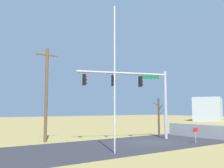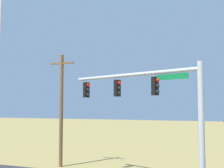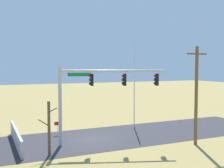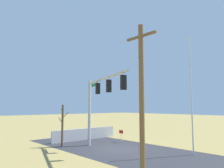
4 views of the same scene
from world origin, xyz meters
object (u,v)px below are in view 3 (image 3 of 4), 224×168
utility_pole (196,94)px  open_sign (57,125)px  bare_tree (49,128)px  signal_mast (94,88)px  flagpole (134,82)px

utility_pole → open_sign: size_ratio=6.48×
utility_pole → bare_tree: utility_pole is taller
bare_tree → signal_mast: bearing=-162.3°
utility_pole → bare_tree: (11.38, -1.98, -2.12)m
signal_mast → open_sign: (1.90, -4.57, -3.67)m
signal_mast → flagpole: size_ratio=0.86×
flagpole → open_sign: size_ratio=7.70×
flagpole → bare_tree: size_ratio=2.43×
signal_mast → open_sign: signal_mast is taller
signal_mast → utility_pole: size_ratio=1.02×
utility_pole → bare_tree: bearing=-9.9°
utility_pole → flagpole: bearing=-79.6°
flagpole → utility_pole: size_ratio=1.19×
utility_pole → open_sign: (9.42, -7.78, -3.21)m
flagpole → bare_tree: flagpole is taller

